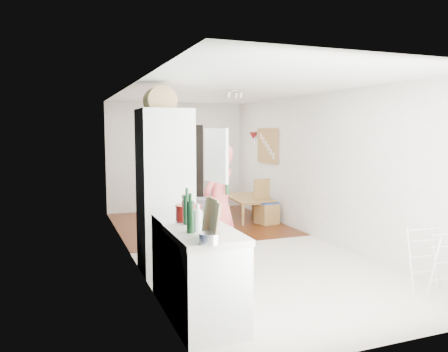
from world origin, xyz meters
TOP-DOWN VIEW (x-y plane):
  - room_shell at (0.00, 0.00)m, footprint 3.20×7.00m
  - floor at (0.00, 0.00)m, footprint 3.20×7.00m
  - wood_floor_overlay at (0.00, 1.85)m, footprint 3.20×3.30m
  - sage_wall_panel at (-1.59, -2.00)m, footprint 0.02×3.00m
  - tile_splashback at (-1.59, -2.55)m, footprint 0.02×1.90m
  - doorway_recess at (0.20, 3.48)m, footprint 0.90×0.04m
  - base_cabinet at (-1.30, -2.55)m, footprint 0.60×0.90m
  - worktop at (-1.30, -2.55)m, footprint 0.62×0.92m
  - range_cooker at (-1.30, -1.80)m, footprint 0.60×0.60m
  - cooker_top at (-1.30, -1.80)m, footprint 0.60×0.60m
  - fridge_housing at (-1.27, -0.78)m, footprint 0.66×0.66m
  - fridge_door at (-0.66, -1.08)m, footprint 0.14×0.56m
  - fridge_interior at (-0.96, -0.78)m, footprint 0.02×0.52m
  - pinboard at (1.58, 1.90)m, footprint 0.03×0.90m
  - pinboard_frame at (1.57, 1.90)m, footprint 0.00×0.94m
  - wall_sconce at (1.54, 2.55)m, footprint 0.18×0.18m
  - person at (-0.49, -0.74)m, footprint 0.86×0.81m
  - dining_table at (1.16, 1.89)m, footprint 0.76×1.22m
  - dining_chair at (1.29, 1.34)m, footprint 0.43×0.43m
  - stool at (-0.05, 1.43)m, footprint 0.40×0.40m
  - grey_drape at (-0.02, 1.43)m, footprint 0.53×0.53m
  - drying_rack at (1.38, -2.74)m, footprint 0.41×0.37m
  - bread_bin at (-1.31, -0.73)m, footprint 0.48×0.47m
  - red_casserole at (-1.29, -1.96)m, footprint 0.30×0.30m
  - steel_pan at (-1.40, -2.98)m, footprint 0.23×0.23m
  - held_bottle at (-0.43, -0.90)m, footprint 0.05×0.05m
  - bottle_a at (-1.44, -2.54)m, footprint 0.07×0.07m
  - bottle_b at (-1.37, -2.18)m, footprint 0.08×0.08m
  - bottle_c at (-1.36, -2.51)m, footprint 0.10×0.10m
  - pepper_mill_front at (-1.38, -2.17)m, footprint 0.06×0.06m
  - pepper_mill_back at (-1.35, -2.02)m, footprint 0.06×0.06m
  - chopping_boards at (-1.35, -2.88)m, footprint 0.05×0.27m

SIDE VIEW (x-z plane):
  - floor at x=0.00m, z-range -0.01..0.01m
  - wood_floor_overlay at x=0.00m, z-range 0.00..0.01m
  - stool at x=-0.05m, z-range 0.00..0.40m
  - dining_table at x=1.16m, z-range 0.00..0.41m
  - drying_rack at x=1.38m, z-range 0.00..0.76m
  - base_cabinet at x=-1.30m, z-range 0.00..0.86m
  - range_cooker at x=-1.30m, z-range 0.00..0.88m
  - dining_chair at x=1.29m, z-range 0.00..0.90m
  - grey_drape at x=-0.02m, z-range 0.40..0.58m
  - worktop at x=-1.30m, z-range 0.86..0.92m
  - cooker_top at x=-1.30m, z-range 0.88..0.92m
  - steel_pan at x=-1.40m, z-range 0.92..1.01m
  - person at x=-0.49m, z-range 0.00..1.98m
  - doorway_recess at x=0.20m, z-range 0.00..2.00m
  - red_casserole at x=-1.29m, z-range 0.92..1.08m
  - bottle_c at x=-1.36m, z-range 0.92..1.13m
  - pepper_mill_front at x=-1.38m, z-range 0.92..1.13m
  - pepper_mill_back at x=-1.35m, z-range 0.92..1.15m
  - bottle_a at x=-1.44m, z-range 0.92..1.22m
  - bottle_b at x=-1.37m, z-range 0.92..1.22m
  - fridge_housing at x=-1.27m, z-range 0.00..2.15m
  - chopping_boards at x=-1.35m, z-range 0.92..1.29m
  - held_bottle at x=-0.43m, z-range 1.00..1.25m
  - tile_splashback at x=-1.59m, z-range 0.90..1.40m
  - room_shell at x=0.00m, z-range 0.00..2.50m
  - fridge_door at x=-0.66m, z-range 1.20..1.90m
  - fridge_interior at x=-0.96m, z-range 1.22..1.88m
  - pinboard at x=1.58m, z-range 1.20..1.90m
  - pinboard_frame at x=1.57m, z-range 1.18..1.92m
  - wall_sconce at x=1.54m, z-range 1.67..1.83m
  - sage_wall_panel at x=-1.59m, z-range 1.20..2.50m
  - bread_bin at x=-1.31m, z-range 2.15..2.36m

